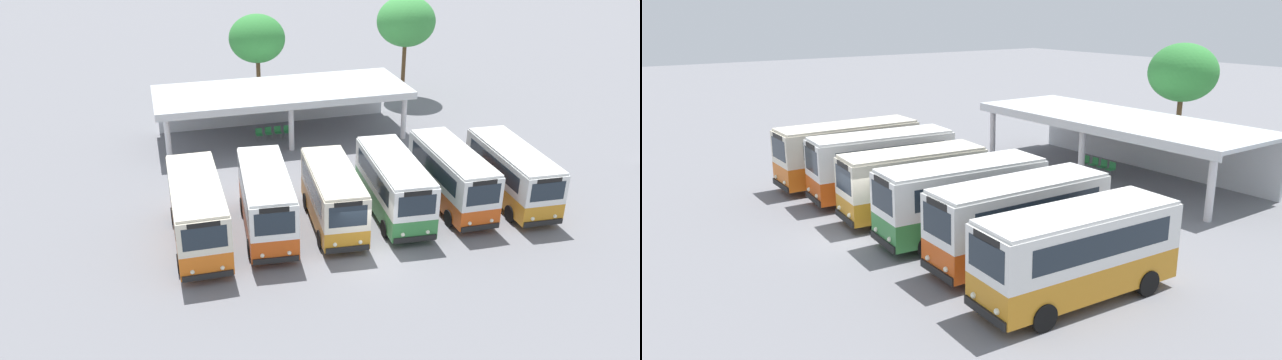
# 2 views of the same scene
# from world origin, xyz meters

# --- Properties ---
(ground_plane) EXTENTS (180.00, 180.00, 0.00)m
(ground_plane) POSITION_xyz_m (0.00, 0.00, 0.00)
(ground_plane) COLOR slate
(city_bus_nearest_orange) EXTENTS (2.52, 7.69, 3.30)m
(city_bus_nearest_orange) POSITION_xyz_m (-7.40, 3.38, 1.82)
(city_bus_nearest_orange) COLOR black
(city_bus_nearest_orange) RESTS_ON ground
(city_bus_second_in_row) EXTENTS (2.82, 7.33, 3.31)m
(city_bus_second_in_row) POSITION_xyz_m (-4.00, 3.60, 1.83)
(city_bus_second_in_row) COLOR black
(city_bus_second_in_row) RESTS_ON ground
(city_bus_middle_cream) EXTENTS (2.73, 6.81, 3.11)m
(city_bus_middle_cream) POSITION_xyz_m (-0.60, 3.38, 1.73)
(city_bus_middle_cream) COLOR black
(city_bus_middle_cream) RESTS_ON ground
(city_bus_fourth_amber) EXTENTS (2.77, 7.34, 3.18)m
(city_bus_fourth_amber) POSITION_xyz_m (2.79, 3.67, 1.76)
(city_bus_fourth_amber) COLOR black
(city_bus_fourth_amber) RESTS_ON ground
(city_bus_fifth_blue) EXTENTS (2.39, 7.31, 3.20)m
(city_bus_fifth_blue) POSITION_xyz_m (6.19, 3.87, 1.77)
(city_bus_fifth_blue) COLOR black
(city_bus_fifth_blue) RESTS_ON ground
(city_bus_far_end_green) EXTENTS (2.64, 7.35, 3.10)m
(city_bus_far_end_green) POSITION_xyz_m (9.59, 3.44, 1.72)
(city_bus_far_end_green) COLOR black
(city_bus_far_end_green) RESTS_ON ground
(terminal_canopy) EXTENTS (17.02, 6.34, 3.40)m
(terminal_canopy) POSITION_xyz_m (-0.32, 17.22, 2.70)
(terminal_canopy) COLOR silver
(terminal_canopy) RESTS_ON ground
(waiting_chair_end_by_column) EXTENTS (0.45, 0.45, 0.86)m
(waiting_chair_end_by_column) POSITION_xyz_m (-2.08, 16.04, 0.52)
(waiting_chair_end_by_column) COLOR slate
(waiting_chair_end_by_column) RESTS_ON ground
(waiting_chair_second_from_end) EXTENTS (0.45, 0.45, 0.86)m
(waiting_chair_second_from_end) POSITION_xyz_m (-1.42, 16.10, 0.52)
(waiting_chair_second_from_end) COLOR slate
(waiting_chair_second_from_end) RESTS_ON ground
(waiting_chair_middle_seat) EXTENTS (0.45, 0.45, 0.86)m
(waiting_chair_middle_seat) POSITION_xyz_m (-0.77, 16.10, 0.52)
(waiting_chair_middle_seat) COLOR slate
(waiting_chair_middle_seat) RESTS_ON ground
(waiting_chair_fourth_seat) EXTENTS (0.45, 0.45, 0.86)m
(waiting_chair_fourth_seat) POSITION_xyz_m (-0.11, 16.07, 0.52)
(waiting_chair_fourth_seat) COLOR slate
(waiting_chair_fourth_seat) RESTS_ON ground
(roadside_tree_behind_canopy) EXTENTS (4.21, 4.21, 7.22)m
(roadside_tree_behind_canopy) POSITION_xyz_m (-0.76, 22.80, 5.41)
(roadside_tree_behind_canopy) COLOR brown
(roadside_tree_behind_canopy) RESTS_ON ground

